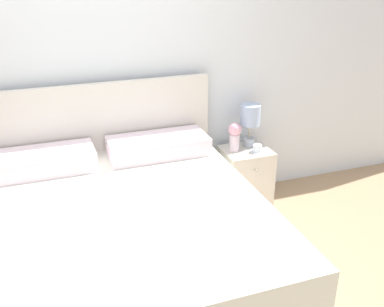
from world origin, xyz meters
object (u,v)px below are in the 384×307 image
object	(u,v)px
flower_vase	(235,135)
table_lamp	(250,119)
bed	(122,241)
nightstand	(245,176)
teacup	(257,149)

from	to	relation	value
flower_vase	table_lamp	bearing A→B (deg)	16.40
bed	table_lamp	xyz separation A→B (m)	(1.29, 0.78, 0.44)
nightstand	teacup	xyz separation A→B (m)	(0.07, -0.07, 0.28)
table_lamp	teacup	world-z (taller)	table_lamp
nightstand	flower_vase	bearing A→B (deg)	167.36
bed	table_lamp	world-z (taller)	bed
table_lamp	flower_vase	distance (m)	0.20
teacup	flower_vase	bearing A→B (deg)	150.40
table_lamp	flower_vase	size ratio (longest dim) A/B	1.52
flower_vase	teacup	xyz separation A→B (m)	(0.17, -0.10, -0.11)
bed	nightstand	xyz separation A→B (m)	(1.24, 0.71, -0.07)
table_lamp	bed	bearing A→B (deg)	-148.83
teacup	bed	bearing A→B (deg)	-153.92
flower_vase	teacup	bearing A→B (deg)	-29.60
teacup	nightstand	bearing A→B (deg)	131.84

